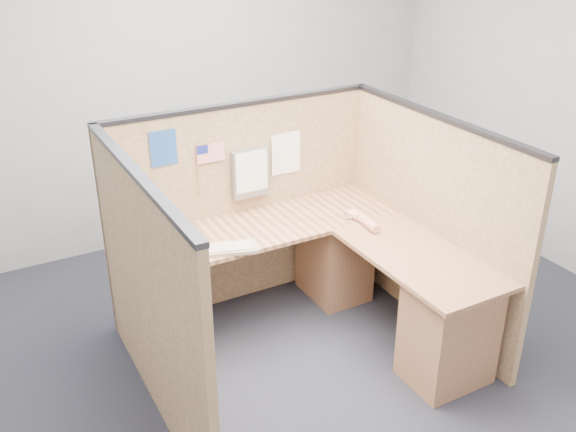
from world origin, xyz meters
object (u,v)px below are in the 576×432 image
l_desk (314,286)px  mouse (352,215)px  laptop (152,233)px  keyboard (220,249)px

l_desk → mouse: (0.42, 0.19, 0.36)m
l_desk → laptop: size_ratio=5.20×
keyboard → laptop: bearing=151.5°
mouse → keyboard: bearing=180.0°
laptop → mouse: (1.35, -0.35, -0.04)m
l_desk → keyboard: 0.72m
l_desk → keyboard: (-0.60, 0.19, 0.35)m
l_desk → laptop: 1.15m
laptop → l_desk: bearing=-44.4°
laptop → mouse: size_ratio=3.94×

